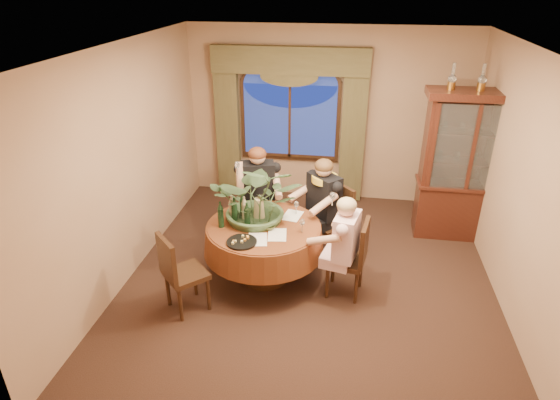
% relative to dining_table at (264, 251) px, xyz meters
% --- Properties ---
extents(floor, '(5.00, 5.00, 0.00)m').
position_rel_dining_table_xyz_m(floor, '(0.56, 0.06, -0.38)').
color(floor, black).
rests_on(floor, ground).
extents(wall_back, '(4.50, 0.00, 4.50)m').
position_rel_dining_table_xyz_m(wall_back, '(0.56, 2.56, 1.02)').
color(wall_back, '#9D7455').
rests_on(wall_back, ground).
extents(wall_right, '(0.00, 5.00, 5.00)m').
position_rel_dining_table_xyz_m(wall_right, '(2.81, 0.06, 1.02)').
color(wall_right, '#9D7455').
rests_on(wall_right, ground).
extents(ceiling, '(5.00, 5.00, 0.00)m').
position_rel_dining_table_xyz_m(ceiling, '(0.56, 0.06, 2.42)').
color(ceiling, white).
rests_on(ceiling, wall_back).
extents(window, '(1.62, 0.10, 1.32)m').
position_rel_dining_table_xyz_m(window, '(-0.04, 2.49, 0.92)').
color(window, navy).
rests_on(window, wall_back).
extents(arched_transom, '(1.60, 0.06, 0.44)m').
position_rel_dining_table_xyz_m(arched_transom, '(-0.04, 2.49, 1.71)').
color(arched_transom, navy).
rests_on(arched_transom, wall_back).
extents(drapery_left, '(0.38, 0.14, 2.32)m').
position_rel_dining_table_xyz_m(drapery_left, '(-1.07, 2.44, 0.80)').
color(drapery_left, '#484124').
rests_on(drapery_left, floor).
extents(drapery_right, '(0.38, 0.14, 2.32)m').
position_rel_dining_table_xyz_m(drapery_right, '(0.99, 2.44, 0.80)').
color(drapery_right, '#484124').
rests_on(drapery_right, floor).
extents(swag_valance, '(2.45, 0.16, 0.42)m').
position_rel_dining_table_xyz_m(swag_valance, '(-0.04, 2.41, 1.90)').
color(swag_valance, '#484124').
rests_on(swag_valance, wall_back).
extents(dining_table, '(1.73, 1.73, 0.75)m').
position_rel_dining_table_xyz_m(dining_table, '(0.00, 0.00, 0.00)').
color(dining_table, maroon).
rests_on(dining_table, floor).
extents(china_cabinet, '(1.31, 0.52, 2.12)m').
position_rel_dining_table_xyz_m(china_cabinet, '(2.56, 1.51, 0.68)').
color(china_cabinet, black).
rests_on(china_cabinet, floor).
extents(oil_lamp_left, '(0.11, 0.11, 0.34)m').
position_rel_dining_table_xyz_m(oil_lamp_left, '(2.20, 1.51, 1.91)').
color(oil_lamp_left, '#A5722D').
rests_on(oil_lamp_left, china_cabinet).
extents(oil_lamp_center, '(0.11, 0.11, 0.34)m').
position_rel_dining_table_xyz_m(oil_lamp_center, '(2.56, 1.51, 1.91)').
color(oil_lamp_center, '#A5722D').
rests_on(oil_lamp_center, china_cabinet).
extents(oil_lamp_right, '(0.11, 0.11, 0.34)m').
position_rel_dining_table_xyz_m(oil_lamp_right, '(2.93, 1.51, 1.91)').
color(oil_lamp_right, '#A5722D').
rests_on(oil_lamp_right, china_cabinet).
extents(chair_right, '(0.48, 0.48, 0.96)m').
position_rel_dining_table_xyz_m(chair_right, '(1.00, -0.15, 0.10)').
color(chair_right, black).
rests_on(chair_right, floor).
extents(chair_back_right, '(0.59, 0.59, 0.96)m').
position_rel_dining_table_xyz_m(chair_back_right, '(0.77, 0.68, 0.10)').
color(chair_back_right, black).
rests_on(chair_back_right, floor).
extents(chair_back, '(0.51, 0.51, 0.96)m').
position_rel_dining_table_xyz_m(chair_back, '(-0.24, 0.96, 0.10)').
color(chair_back, black).
rests_on(chair_back, floor).
extents(chair_front_left, '(0.59, 0.59, 0.96)m').
position_rel_dining_table_xyz_m(chair_front_left, '(-0.75, -0.72, 0.10)').
color(chair_front_left, black).
rests_on(chair_front_left, floor).
extents(person_pink, '(0.52, 0.55, 1.29)m').
position_rel_dining_table_xyz_m(person_pink, '(0.99, -0.22, 0.27)').
color(person_pink, beige).
rests_on(person_pink, floor).
extents(person_back, '(0.62, 0.59, 1.42)m').
position_rel_dining_table_xyz_m(person_back, '(-0.25, 0.88, 0.34)').
color(person_back, black).
rests_on(person_back, floor).
extents(person_scarf, '(0.68, 0.68, 1.40)m').
position_rel_dining_table_xyz_m(person_scarf, '(0.67, 0.65, 0.32)').
color(person_scarf, black).
rests_on(person_scarf, floor).
extents(stoneware_vase, '(0.15, 0.15, 0.27)m').
position_rel_dining_table_xyz_m(stoneware_vase, '(-0.08, 0.16, 0.51)').
color(stoneware_vase, tan).
rests_on(stoneware_vase, dining_table).
extents(centerpiece_plant, '(1.08, 1.20, 0.94)m').
position_rel_dining_table_xyz_m(centerpiece_plant, '(-0.08, 0.14, 1.04)').
color(centerpiece_plant, '#3E5A37').
rests_on(centerpiece_plant, dining_table).
extents(olive_bowl, '(0.16, 0.16, 0.05)m').
position_rel_dining_table_xyz_m(olive_bowl, '(0.07, -0.08, 0.40)').
color(olive_bowl, '#465127').
rests_on(olive_bowl, dining_table).
extents(cheese_platter, '(0.34, 0.34, 0.02)m').
position_rel_dining_table_xyz_m(cheese_platter, '(-0.16, -0.45, 0.39)').
color(cheese_platter, black).
rests_on(cheese_platter, dining_table).
extents(wine_bottle_0, '(0.07, 0.07, 0.33)m').
position_rel_dining_table_xyz_m(wine_bottle_0, '(-0.25, 0.06, 0.54)').
color(wine_bottle_0, tan).
rests_on(wine_bottle_0, dining_table).
extents(wine_bottle_1, '(0.07, 0.07, 0.33)m').
position_rel_dining_table_xyz_m(wine_bottle_1, '(-0.40, 0.07, 0.54)').
color(wine_bottle_1, tan).
rests_on(wine_bottle_1, dining_table).
extents(wine_bottle_2, '(0.07, 0.07, 0.33)m').
position_rel_dining_table_xyz_m(wine_bottle_2, '(-0.29, 0.16, 0.54)').
color(wine_bottle_2, black).
rests_on(wine_bottle_2, dining_table).
extents(wine_bottle_3, '(0.07, 0.07, 0.33)m').
position_rel_dining_table_xyz_m(wine_bottle_3, '(-0.18, -0.10, 0.54)').
color(wine_bottle_3, black).
rests_on(wine_bottle_3, dining_table).
extents(wine_bottle_4, '(0.07, 0.07, 0.33)m').
position_rel_dining_table_xyz_m(wine_bottle_4, '(-0.36, 0.01, 0.54)').
color(wine_bottle_4, black).
rests_on(wine_bottle_4, dining_table).
extents(wine_bottle_5, '(0.07, 0.07, 0.33)m').
position_rel_dining_table_xyz_m(wine_bottle_5, '(-0.49, -0.12, 0.54)').
color(wine_bottle_5, black).
rests_on(wine_bottle_5, dining_table).
extents(tasting_paper_0, '(0.25, 0.33, 0.00)m').
position_rel_dining_table_xyz_m(tasting_paper_0, '(0.20, -0.21, 0.38)').
color(tasting_paper_0, white).
rests_on(tasting_paper_0, dining_table).
extents(tasting_paper_1, '(0.26, 0.33, 0.00)m').
position_rel_dining_table_xyz_m(tasting_paper_1, '(0.31, 0.29, 0.38)').
color(tasting_paper_1, white).
rests_on(tasting_paper_1, dining_table).
extents(tasting_paper_2, '(0.26, 0.33, 0.00)m').
position_rel_dining_table_xyz_m(tasting_paper_2, '(-0.00, -0.35, 0.38)').
color(tasting_paper_2, white).
rests_on(tasting_paper_2, dining_table).
extents(wine_glass_person_pink, '(0.07, 0.07, 0.18)m').
position_rel_dining_table_xyz_m(wine_glass_person_pink, '(0.48, -0.11, 0.46)').
color(wine_glass_person_pink, silver).
rests_on(wine_glass_person_pink, dining_table).
extents(wine_glass_person_back, '(0.07, 0.07, 0.18)m').
position_rel_dining_table_xyz_m(wine_glass_person_back, '(-0.13, 0.47, 0.46)').
color(wine_glass_person_back, silver).
rests_on(wine_glass_person_back, dining_table).
extents(wine_glass_person_scarf, '(0.07, 0.07, 0.18)m').
position_rel_dining_table_xyz_m(wine_glass_person_scarf, '(0.35, 0.34, 0.46)').
color(wine_glass_person_scarf, silver).
rests_on(wine_glass_person_scarf, dining_table).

